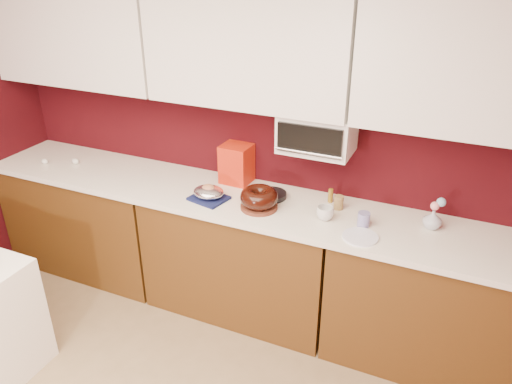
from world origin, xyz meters
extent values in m
cube|color=#38070C|center=(0.00, 2.25, 1.25)|extent=(4.00, 0.02, 2.50)
cube|color=#4F2F0F|center=(-1.33, 1.94, 0.43)|extent=(1.31, 0.58, 0.86)
cube|color=#4F2F0F|center=(0.00, 1.94, 0.43)|extent=(1.31, 0.58, 0.86)
cube|color=#4F2F0F|center=(1.33, 1.94, 0.43)|extent=(1.31, 0.58, 0.86)
cube|color=white|center=(0.00, 1.94, 0.88)|extent=(4.00, 0.62, 0.04)
cube|color=white|center=(-1.33, 2.08, 1.85)|extent=(1.31, 0.33, 0.70)
cube|color=white|center=(0.00, 2.08, 1.85)|extent=(1.31, 0.33, 0.70)
cube|color=white|center=(1.33, 2.08, 1.85)|extent=(1.31, 0.33, 0.70)
cube|color=white|center=(0.45, 2.10, 1.38)|extent=(0.45, 0.30, 0.25)
cube|color=black|center=(0.45, 1.94, 1.38)|extent=(0.40, 0.02, 0.18)
cylinder|color=silver|center=(0.45, 1.93, 1.30)|extent=(0.42, 0.02, 0.02)
cylinder|color=#5C2A1B|center=(0.17, 1.85, 0.91)|extent=(0.25, 0.25, 0.02)
torus|color=black|center=(0.17, 1.85, 0.98)|extent=(0.29, 0.29, 0.10)
cube|color=#121843|center=(-0.19, 1.83, 0.91)|extent=(0.27, 0.24, 0.02)
ellipsoid|color=white|center=(-0.19, 1.83, 0.96)|extent=(0.25, 0.23, 0.08)
ellipsoid|color=tan|center=(-0.19, 1.83, 0.98)|extent=(0.11, 0.10, 0.06)
cube|color=#AD0B0F|center=(-0.14, 2.16, 1.04)|extent=(0.21, 0.19, 0.28)
cylinder|color=black|center=(0.18, 2.03, 0.92)|extent=(0.23, 0.23, 0.03)
imported|color=silver|center=(0.59, 1.89, 0.95)|extent=(0.11, 0.11, 0.10)
cylinder|color=navy|center=(0.83, 1.90, 0.94)|extent=(0.09, 0.09, 0.09)
imported|color=#AEB6C6|center=(1.20, 2.05, 0.97)|extent=(0.09, 0.09, 0.13)
sphere|color=pink|center=(1.20, 2.05, 1.05)|extent=(0.05, 0.05, 0.05)
sphere|color=#83B5D1|center=(1.23, 2.07, 1.07)|extent=(0.06, 0.06, 0.06)
cylinder|color=white|center=(0.84, 1.76, 0.91)|extent=(0.23, 0.23, 0.01)
cylinder|color=brown|center=(0.56, 2.12, 0.95)|extent=(0.03, 0.03, 0.09)
cylinder|color=olive|center=(0.63, 2.05, 0.94)|extent=(0.07, 0.07, 0.09)
ellipsoid|color=silver|center=(-1.63, 1.84, 0.92)|extent=(0.06, 0.06, 0.04)
ellipsoid|color=silver|center=(-1.41, 1.94, 0.92)|extent=(0.07, 0.06, 0.05)
camera|label=1|loc=(1.29, -0.72, 2.42)|focal=35.00mm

